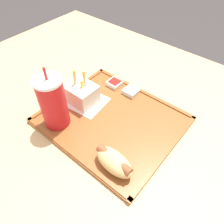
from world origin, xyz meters
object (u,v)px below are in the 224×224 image
object	(u,v)px
fries_carton	(81,93)
sauce_cup_ketchup	(115,83)
hot_dog_far	(114,161)
sauce_cup_mayo	(131,91)
soda_cup	(53,103)

from	to	relation	value
fries_carton	sauce_cup_ketchup	size ratio (longest dim) A/B	2.56
hot_dog_far	sauce_cup_mayo	bearing A→B (deg)	-62.07
sauce_cup_ketchup	soda_cup	bearing A→B (deg)	85.25
soda_cup	hot_dog_far	size ratio (longest dim) A/B	1.69
sauce_cup_mayo	hot_dog_far	bearing A→B (deg)	117.93
fries_carton	sauce_cup_mayo	world-z (taller)	fries_carton
hot_dog_far	sauce_cup_ketchup	world-z (taller)	hot_dog_far
soda_cup	fries_carton	bearing A→B (deg)	-84.77
hot_dog_far	sauce_cup_mayo	world-z (taller)	hot_dog_far
hot_dog_far	sauce_cup_mayo	xyz separation A→B (m)	(0.14, -0.26, -0.02)
hot_dog_far	fries_carton	xyz separation A→B (m)	(0.24, -0.12, 0.01)
hot_dog_far	fries_carton	bearing A→B (deg)	-27.03
hot_dog_far	sauce_cup_mayo	size ratio (longest dim) A/B	2.52
fries_carton	sauce_cup_ketchup	xyz separation A→B (m)	(-0.03, -0.13, -0.02)
fries_carton	sauce_cup_mayo	distance (m)	0.17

